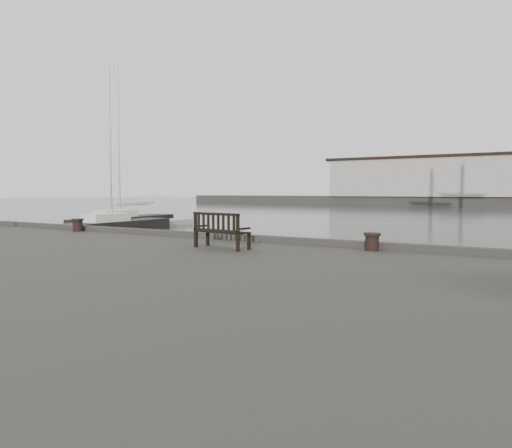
{
  "coord_description": "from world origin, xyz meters",
  "views": [
    {
      "loc": [
        7.52,
        -11.59,
        3.01
      ],
      "look_at": [
        1.01,
        -0.5,
        2.1
      ],
      "focal_mm": 32.0,
      "sensor_mm": 36.0,
      "label": 1
    }
  ],
  "objects": [
    {
      "name": "breakwater",
      "position": [
        -4.56,
        92.0,
        4.3
      ],
      "size": [
        140.0,
        9.5,
        12.2
      ],
      "color": "#383530",
      "rests_on": "ground"
    },
    {
      "name": "pontoon",
      "position": [
        -20.0,
        10.0,
        0.25
      ],
      "size": [
        2.0,
        24.0,
        0.5
      ],
      "primitive_type": "cube",
      "color": "#AFACA2",
      "rests_on": "ground"
    },
    {
      "name": "bench",
      "position": [
        0.88,
        -2.03,
        1.85
      ],
      "size": [
        1.61,
        0.73,
        0.89
      ],
      "rotation": [
        0.0,
        0.0,
        -0.13
      ],
      "color": "black",
      "rests_on": "quay"
    },
    {
      "name": "bollard_left",
      "position": [
        -6.55,
        -0.54,
        1.79
      ],
      "size": [
        0.55,
        0.55,
        0.46
      ],
      "primitive_type": "cylinder",
      "rotation": [
        0.0,
        0.0,
        -0.31
      ],
      "color": "black",
      "rests_on": "quay"
    },
    {
      "name": "yacht_b",
      "position": [
        -23.03,
        17.36,
        0.25
      ],
      "size": [
        3.32,
        11.36,
        14.64
      ],
      "rotation": [
        0.0,
        0.0,
        0.08
      ],
      "color": "black",
      "rests_on": "ground"
    },
    {
      "name": "yacht_c",
      "position": [
        -19.05,
        12.78,
        0.24
      ],
      "size": [
        2.43,
        9.57,
        12.84
      ],
      "rotation": [
        0.0,
        0.0,
        0.02
      ],
      "color": "black",
      "rests_on": "ground"
    },
    {
      "name": "ground",
      "position": [
        0.0,
        0.0,
        0.0
      ],
      "size": [
        400.0,
        400.0,
        0.0
      ],
      "primitive_type": "plane",
      "color": "black",
      "rests_on": "ground"
    },
    {
      "name": "bollard_right",
      "position": [
        4.34,
        -0.5,
        1.78
      ],
      "size": [
        0.49,
        0.49,
        0.44
      ],
      "primitive_type": "cylinder",
      "rotation": [
        0.0,
        0.0,
        0.19
      ],
      "color": "black",
      "rests_on": "quay"
    }
  ]
}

